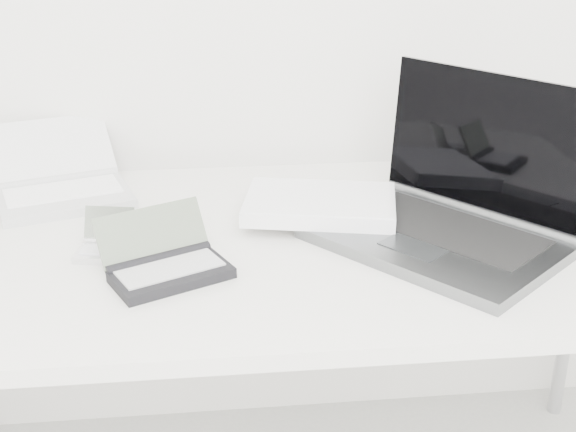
{
  "coord_description": "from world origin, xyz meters",
  "views": [
    {
      "loc": [
        -0.17,
        0.18,
        1.37
      ],
      "look_at": [
        -0.03,
        1.51,
        0.79
      ],
      "focal_mm": 50.0,
      "sensor_mm": 36.0,
      "label": 1
    }
  ],
  "objects": [
    {
      "name": "palmtop_charcoal",
      "position": [
        -0.25,
        1.42,
        0.75
      ],
      "size": [
        0.24,
        0.23,
        0.1
      ],
      "rotation": [
        0.0,
        0.0,
        0.44
      ],
      "color": "black",
      "rests_on": "desk"
    },
    {
      "name": "pda_silver",
      "position": [
        -0.36,
        1.52,
        0.75
      ],
      "size": [
        0.11,
        0.12,
        0.07
      ],
      "rotation": [
        0.0,
        0.0,
        -0.19
      ],
      "color": "silver",
      "rests_on": "desk"
    },
    {
      "name": "laptop_large",
      "position": [
        0.21,
        1.54,
        0.78
      ],
      "size": [
        0.63,
        0.54,
        0.3
      ],
      "rotation": [
        0.0,
        0.0,
        -0.86
      ],
      "color": "slate",
      "rests_on": "desk"
    },
    {
      "name": "netbook_open_white",
      "position": [
        -0.49,
        1.81,
        0.76
      ],
      "size": [
        0.35,
        0.38,
        0.12
      ],
      "rotation": [
        0.0,
        0.0,
        0.3
      ],
      "color": "silver",
      "rests_on": "desk"
    },
    {
      "name": "desk",
      "position": [
        0.0,
        1.55,
        0.68
      ],
      "size": [
        1.6,
        0.8,
        0.73
      ],
      "color": "white",
      "rests_on": "ground"
    }
  ]
}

